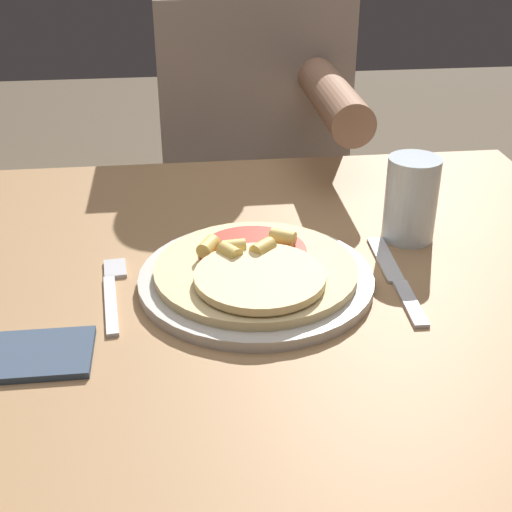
{
  "coord_description": "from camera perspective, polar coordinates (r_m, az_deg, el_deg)",
  "views": [
    {
      "loc": [
        -0.06,
        -0.75,
        1.21
      ],
      "look_at": [
        0.02,
        0.01,
        0.79
      ],
      "focal_mm": 50.0,
      "sensor_mm": 36.0,
      "label": 1
    }
  ],
  "objects": [
    {
      "name": "knife",
      "position": [
        0.92,
        11.21,
        -1.87
      ],
      "size": [
        0.03,
        0.22,
        0.0
      ],
      "color": "silver",
      "rests_on": "dining_table"
    },
    {
      "name": "napkin",
      "position": [
        0.8,
        -17.34,
        -7.56
      ],
      "size": [
        0.12,
        0.09,
        0.01
      ],
      "color": "#38475B",
      "rests_on": "dining_table"
    },
    {
      "name": "pizza",
      "position": [
        0.88,
        0.0,
        -1.06
      ],
      "size": [
        0.25,
        0.25,
        0.04
      ],
      "color": "#E0C689",
      "rests_on": "plate"
    },
    {
      "name": "dining_table",
      "position": [
        0.95,
        -1.43,
        -8.79
      ],
      "size": [
        1.05,
        0.89,
        0.75
      ],
      "color": "#9E754C",
      "rests_on": "ground_plane"
    },
    {
      "name": "drinking_glass",
      "position": [
        1.0,
        12.3,
        4.48
      ],
      "size": [
        0.07,
        0.07,
        0.12
      ],
      "color": "silver",
      "rests_on": "dining_table"
    },
    {
      "name": "fork",
      "position": [
        0.9,
        -11.39,
        -2.62
      ],
      "size": [
        0.03,
        0.18,
        0.0
      ],
      "color": "silver",
      "rests_on": "dining_table"
    },
    {
      "name": "plate",
      "position": [
        0.89,
        0.0,
        -1.87
      ],
      "size": [
        0.29,
        0.29,
        0.01
      ],
      "color": "beige",
      "rests_on": "dining_table"
    },
    {
      "name": "person_diner",
      "position": [
        1.51,
        -0.24,
        8.5
      ],
      "size": [
        0.37,
        0.52,
        1.19
      ],
      "color": "#2D2D38",
      "rests_on": "ground_plane"
    }
  ]
}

